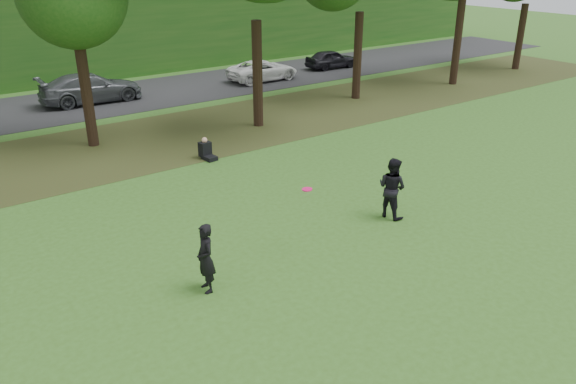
# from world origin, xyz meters

# --- Properties ---
(ground) EXTENTS (120.00, 120.00, 0.00)m
(ground) POSITION_xyz_m (0.00, 0.00, 0.00)
(ground) COLOR #30541A
(ground) RESTS_ON ground
(leaf_litter) EXTENTS (60.00, 7.00, 0.01)m
(leaf_litter) POSITION_xyz_m (0.00, 13.00, 0.01)
(leaf_litter) COLOR #3F2B16
(leaf_litter) RESTS_ON ground
(street) EXTENTS (70.00, 7.00, 0.02)m
(street) POSITION_xyz_m (0.00, 21.00, 0.01)
(street) COLOR black
(street) RESTS_ON ground
(far_hedge) EXTENTS (70.00, 3.00, 5.00)m
(far_hedge) POSITION_xyz_m (0.00, 27.00, 2.50)
(far_hedge) COLOR #1C4E16
(far_hedge) RESTS_ON ground
(player_left) EXTENTS (0.48, 0.67, 1.70)m
(player_left) POSITION_xyz_m (-4.27, 1.75, 0.85)
(player_left) COLOR black
(player_left) RESTS_ON ground
(player_right) EXTENTS (0.84, 1.00, 1.85)m
(player_right) POSITION_xyz_m (2.09, 2.08, 0.92)
(player_right) COLOR black
(player_right) RESTS_ON ground
(parked_cars) EXTENTS (34.86, 2.97, 1.52)m
(parked_cars) POSITION_xyz_m (-0.53, 20.53, 0.71)
(parked_cars) COLOR black
(parked_cars) RESTS_ON street
(frisbee) EXTENTS (0.31, 0.31, 0.04)m
(frisbee) POSITION_xyz_m (-1.21, 1.92, 1.76)
(frisbee) COLOR #E91369
(frisbee) RESTS_ON ground
(seated_person) EXTENTS (0.49, 0.77, 0.83)m
(seated_person) POSITION_xyz_m (-0.00, 9.78, 0.31)
(seated_person) COLOR black
(seated_person) RESTS_ON ground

